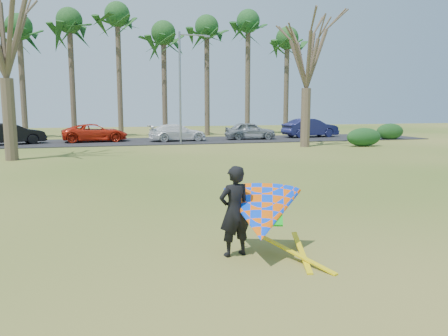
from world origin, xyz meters
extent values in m
plane|color=#2B5813|center=(0.00, 0.00, 0.00)|extent=(100.00, 100.00, 0.00)
cube|color=black|center=(0.00, 25.00, 0.03)|extent=(46.00, 7.00, 0.06)
cylinder|color=#46372A|center=(-10.00, 31.00, 4.50)|extent=(0.48, 0.48, 9.00)
ellipsoid|color=#1B4B1D|center=(-10.00, 31.00, 9.30)|extent=(4.84, 4.84, 3.08)
cylinder|color=#4B3D2D|center=(-6.00, 31.00, 4.85)|extent=(0.48, 0.48, 9.70)
ellipsoid|color=#174217|center=(-6.00, 31.00, 10.00)|extent=(4.84, 4.84, 3.08)
cylinder|color=#49392B|center=(-2.00, 31.00, 5.20)|extent=(0.48, 0.48, 10.40)
ellipsoid|color=#1A4B1B|center=(-2.00, 31.00, 10.70)|extent=(4.84, 4.84, 3.08)
cylinder|color=#4D3E2E|center=(2.00, 31.00, 4.50)|extent=(0.48, 0.48, 9.00)
ellipsoid|color=#1D481A|center=(2.00, 31.00, 9.30)|extent=(4.84, 4.84, 3.08)
cylinder|color=#46372A|center=(6.00, 31.00, 4.85)|extent=(0.48, 0.48, 9.70)
ellipsoid|color=#1B4C1C|center=(6.00, 31.00, 10.00)|extent=(4.84, 4.84, 3.08)
cylinder|color=#473B2B|center=(10.00, 31.00, 5.20)|extent=(0.48, 0.48, 10.40)
ellipsoid|color=#19461B|center=(10.00, 31.00, 10.70)|extent=(4.84, 4.84, 3.08)
cylinder|color=#493D2C|center=(14.00, 31.00, 4.50)|extent=(0.48, 0.48, 9.00)
ellipsoid|color=#1F4D1B|center=(14.00, 31.00, 9.30)|extent=(4.84, 4.84, 3.08)
cylinder|color=brown|center=(-8.00, 15.00, 2.10)|extent=(0.64, 0.64, 4.20)
cylinder|color=#4F3E2F|center=(10.00, 18.00, 1.99)|extent=(0.64, 0.64, 3.99)
cylinder|color=gray|center=(2.00, 22.00, 4.00)|extent=(0.16, 0.16, 8.00)
cylinder|color=gray|center=(3.00, 22.00, 7.80)|extent=(2.00, 0.10, 0.10)
cube|color=gray|center=(4.00, 22.00, 7.75)|extent=(0.40, 0.18, 0.12)
ellipsoid|color=#163E1A|center=(14.10, 17.24, 0.64)|extent=(2.57, 1.17, 1.29)
ellipsoid|color=#153B17|center=(19.51, 21.92, 0.68)|extent=(2.44, 1.15, 1.35)
imported|color=black|center=(-9.88, 24.34, 0.82)|extent=(4.87, 3.33, 1.52)
imported|color=red|center=(-4.10, 25.41, 0.74)|extent=(5.12, 2.77, 1.36)
imported|color=white|center=(2.15, 24.49, 0.71)|extent=(4.67, 2.31, 1.31)
imported|color=gray|center=(8.22, 24.70, 0.77)|extent=(4.27, 2.00, 1.41)
imported|color=#181B49|center=(14.12, 25.68, 0.87)|extent=(5.09, 2.27, 1.62)
imported|color=black|center=(-0.84, -1.96, 0.86)|extent=(0.71, 0.54, 1.72)
cone|color=#0540FC|center=(-0.39, -2.21, 0.85)|extent=(2.13, 2.39, 2.02)
cube|color=#0CBF19|center=(-0.27, -2.29, 0.80)|extent=(0.62, 0.60, 0.24)
cube|color=yellow|center=(0.16, -2.56, 0.01)|extent=(0.85, 1.66, 0.28)
cube|color=yellow|center=(0.36, -2.36, 0.01)|extent=(0.56, 1.76, 0.22)
camera|label=1|loc=(-3.07, -9.63, 2.83)|focal=35.00mm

